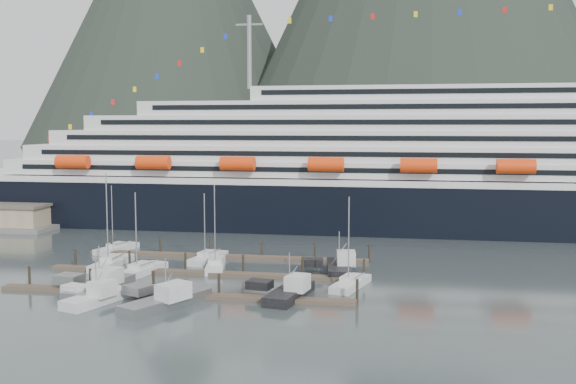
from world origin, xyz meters
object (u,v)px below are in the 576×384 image
trawler_b (96,297)px  sailboat_c (141,271)px  sailboat_f (208,259)px  trawler_e (338,267)px  sailboat_b (111,263)px  trawler_a (99,286)px  trawler_d (288,292)px  trawler_c (165,300)px  cruise_ship (432,173)px  sailboat_d (216,266)px  sailboat_h (351,284)px  sailboat_e (117,249)px

trawler_b → sailboat_c: bearing=21.2°
sailboat_f → trawler_e: 22.51m
sailboat_b → trawler_a: size_ratio=1.19×
trawler_d → sailboat_b: bearing=75.1°
trawler_a → trawler_c: 12.35m
sailboat_b → trawler_d: size_ratio=1.35×
trawler_b → trawler_c: 9.12m
sailboat_c → trawler_e: size_ratio=1.17×
cruise_ship → trawler_a: (-45.39, -64.73, -11.15)m
cruise_ship → sailboat_d: (-34.34, -47.26, -11.62)m
trawler_c → trawler_e: bearing=-14.2°
sailboat_d → sailboat_h: (21.84, -8.71, 0.01)m
sailboat_e → sailboat_h: size_ratio=0.93×
trawler_c → sailboat_h: bearing=-31.6°
sailboat_c → trawler_b: size_ratio=1.27×
sailboat_f → cruise_ship: bearing=-31.1°
cruise_ship → trawler_d: size_ratio=18.40×
cruise_ship → trawler_c: bearing=-116.1°
sailboat_f → trawler_d: size_ratio=1.04×
sailboat_b → sailboat_e: bearing=21.9°
trawler_b → trawler_d: (23.36, 6.74, 0.02)m
trawler_a → trawler_e: (30.23, 17.65, 0.00)m
sailboat_e → trawler_e: bearing=-88.7°
trawler_e → trawler_c: bearing=132.2°
trawler_b → sailboat_f: bearing=5.5°
cruise_ship → sailboat_c: 70.13m
sailboat_e → trawler_c: (21.51, -33.32, 0.46)m
sailboat_h → trawler_e: bearing=31.8°
sailboat_c → sailboat_e: (-11.45, 16.62, -0.02)m
sailboat_d → trawler_c: 22.62m
sailboat_h → trawler_a: (-32.89, -8.76, 0.46)m
sailboat_b → trawler_e: 35.90m
sailboat_f → trawler_d: sailboat_f is taller
trawler_e → sailboat_e: bearing=67.5°
sailboat_f → trawler_c: sailboat_f is taller
sailboat_c → trawler_b: 16.76m
trawler_b → trawler_e: 36.22m
sailboat_f → trawler_a: size_ratio=0.91×
cruise_ship → sailboat_h: bearing=-102.6°
sailboat_b → sailboat_d: (16.69, 1.44, -0.02)m
sailboat_b → trawler_a: (5.63, -16.03, 0.44)m
sailboat_b → trawler_b: (7.74, -21.21, 0.39)m
sailboat_d → trawler_a: 20.68m
trawler_d → sailboat_f: bearing=49.5°
sailboat_e → cruise_ship: bearing=-40.9°
sailboat_c → trawler_c: size_ratio=0.98×
sailboat_c → trawler_e: sailboat_c is taller
sailboat_b → trawler_b: sailboat_b is taller
sailboat_e → sailboat_h: sailboat_h is taller
trawler_d → cruise_ship: bearing=-7.5°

